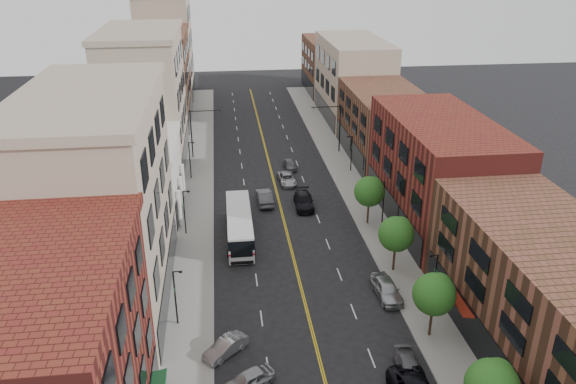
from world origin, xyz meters
name	(u,v)px	position (x,y,z in m)	size (l,w,h in m)	color
ground	(325,381)	(0.00, 0.00, 0.00)	(220.00, 220.00, 0.00)	black
sidewalk_left	(198,193)	(-10.00, 35.00, 0.07)	(4.00, 110.00, 0.15)	gray
sidewalk_right	(352,185)	(10.00, 35.00, 0.07)	(4.00, 110.00, 0.15)	gray
bldg_l_tanoffice	(100,206)	(-17.00, 13.00, 9.00)	(10.00, 22.00, 18.00)	tan
bldg_l_white	(134,179)	(-17.00, 31.00, 4.00)	(10.00, 14.00, 8.00)	silver
bldg_l_far_a	(146,100)	(-17.00, 48.00, 9.00)	(10.00, 20.00, 18.00)	tan
bldg_l_far_b	(159,79)	(-17.00, 68.00, 7.50)	(10.00, 20.00, 15.00)	brown
bldg_l_far_c	(166,47)	(-17.00, 86.00, 10.00)	(10.00, 16.00, 20.00)	tan
bldg_r_near	(557,307)	(17.00, 0.00, 5.00)	(10.00, 26.00, 10.00)	brown
bldg_r_mid	(438,172)	(17.00, 24.00, 6.00)	(10.00, 22.00, 12.00)	maroon
bldg_r_far_a	(385,125)	(17.00, 45.00, 5.00)	(10.00, 20.00, 10.00)	brown
bldg_r_far_b	(353,79)	(17.00, 66.00, 7.00)	(10.00, 22.00, 14.00)	tan
bldg_r_far_c	(331,66)	(17.00, 86.00, 5.50)	(10.00, 18.00, 11.00)	brown
tree_r_0	(493,384)	(9.39, -5.93, 4.13)	(3.40, 3.40, 5.59)	black
tree_r_1	(435,293)	(9.39, 4.07, 4.13)	(3.40, 3.40, 5.59)	black
tree_r_2	(397,233)	(9.39, 14.07, 4.13)	(3.40, 3.40, 5.59)	black
tree_r_3	(370,191)	(9.39, 24.07, 4.13)	(3.40, 3.40, 5.59)	black
lamp_l_1	(176,295)	(-10.95, 8.00, 2.97)	(0.81, 0.55, 5.05)	black
lamp_l_2	(185,210)	(-10.95, 24.00, 2.97)	(0.81, 0.55, 5.05)	black
lamp_l_3	(190,158)	(-10.95, 40.00, 2.97)	(0.81, 0.55, 5.05)	black
lamp_r_1	(435,277)	(10.95, 8.00, 2.97)	(0.81, 0.55, 5.05)	black
lamp_r_2	(383,200)	(10.95, 24.00, 2.97)	(0.81, 0.55, 5.05)	black
lamp_r_3	(351,151)	(10.95, 40.00, 2.97)	(0.81, 0.55, 5.05)	black
signal_mast_left	(196,128)	(-10.27, 48.00, 4.65)	(4.49, 0.18, 7.20)	black
signal_mast_right	(335,123)	(10.27, 48.00, 4.65)	(4.49, 0.18, 7.20)	black
city_bus	(239,224)	(-5.20, 22.45, 1.77)	(2.90, 11.84, 3.04)	silver
car_angle_a	(248,381)	(-5.60, -0.05, 0.69)	(1.63, 4.05, 1.38)	#979A9F
car_angle_b	(226,347)	(-7.09, 3.85, 0.64)	(1.35, 3.87, 1.27)	#A0A3A8
car_parked_mid	(409,370)	(6.19, -0.32, 0.64)	(1.79, 4.40, 1.28)	#57565C
car_parked_far	(387,289)	(7.40, 9.83, 0.82)	(1.95, 4.84, 1.65)	#A5A7AC
car_lane_behind	(265,197)	(-1.80, 30.98, 0.81)	(1.72, 4.94, 1.63)	#434348
car_lane_a	(304,201)	(2.80, 29.39, 0.78)	(2.18, 5.37, 1.56)	black
car_lane_b	(287,179)	(1.68, 36.87, 0.64)	(2.13, 4.63, 1.29)	#9B9EA3
car_lane_c	(290,165)	(2.71, 42.00, 0.64)	(1.50, 3.73, 1.27)	#535459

